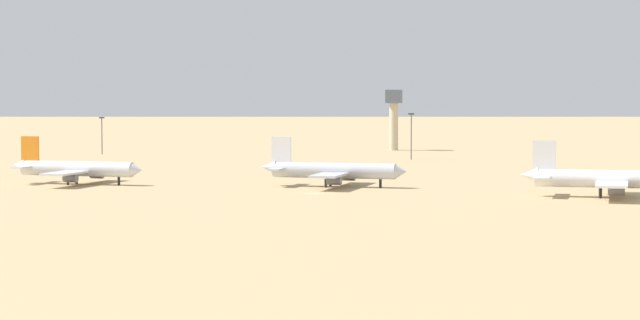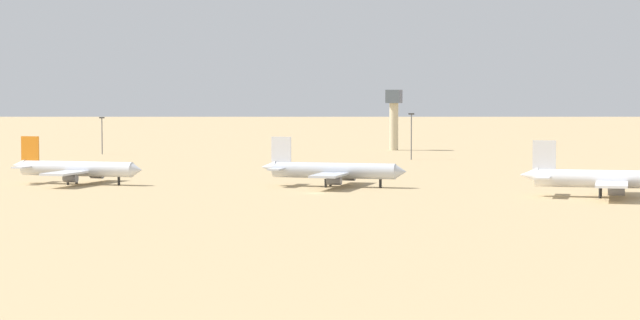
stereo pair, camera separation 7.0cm
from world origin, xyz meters
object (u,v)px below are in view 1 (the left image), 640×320
control_tower (394,114)px  light_pole_west (102,132)px  light_pole_mid (411,133)px  parked_jet_orange_1 (76,169)px  parked_jet_white_3 (606,179)px  parked_jet_white_2 (332,171)px

control_tower → light_pole_west: (-88.75, -56.02, -5.73)m
light_pole_west → control_tower: bearing=32.3°
light_pole_west → light_pole_mid: light_pole_mid is taller
parked_jet_orange_1 → parked_jet_white_3: bearing=-0.4°
parked_jet_white_2 → control_tower: size_ratio=1.55×
parked_jet_white_3 → light_pole_west: light_pole_west is taller
parked_jet_orange_1 → control_tower: (34.06, 179.18, 9.62)m
parked_jet_orange_1 → control_tower: control_tower is taller
parked_jet_white_3 → light_pole_mid: size_ratio=2.39×
light_pole_mid → light_pole_west: bearing=179.0°
parked_jet_white_3 → control_tower: bearing=112.8°
light_pole_mid → control_tower: bearing=108.3°
control_tower → parked_jet_orange_1: bearing=-100.8°
parked_jet_orange_1 → control_tower: bearing=79.4°
parked_jet_orange_1 → control_tower: 182.64m
parked_jet_white_2 → parked_jet_white_3: bearing=-11.7°
parked_jet_white_3 → control_tower: 200.07m
parked_jet_orange_1 → light_pole_mid: (53.16, 121.31, 4.89)m
parked_jet_orange_1 → light_pole_mid: size_ratio=2.28×
light_pole_mid → parked_jet_white_2: bearing=-86.9°
parked_jet_orange_1 → parked_jet_white_2: bearing=9.6°
control_tower → light_pole_mid: (19.10, -57.87, -4.73)m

